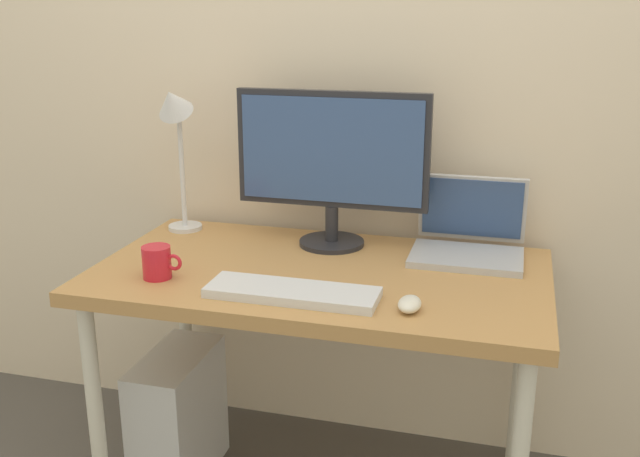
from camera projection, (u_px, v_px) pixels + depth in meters
name	position (u px, v px, depth m)	size (l,w,h in m)	color
back_wall	(355.00, 53.00, 2.26)	(4.40, 0.04, 2.60)	beige
desk	(320.00, 292.00, 2.07)	(1.26, 0.70, 0.73)	#B7844C
monitor	(332.00, 159.00, 2.18)	(0.58, 0.20, 0.47)	#232328
laptop	(469.00, 236.00, 2.15)	(0.32, 0.27, 0.23)	#B2B2B7
desk_lamp	(175.00, 125.00, 2.28)	(0.11, 0.16, 0.49)	silver
keyboard	(292.00, 292.00, 1.86)	(0.44, 0.14, 0.02)	silver
mouse	(410.00, 304.00, 1.77)	(0.06, 0.09, 0.03)	silver
coffee_mug	(157.00, 262.00, 1.98)	(0.11, 0.08, 0.09)	red
computer_tower	(178.00, 417.00, 2.29)	(0.18, 0.36, 0.42)	silver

